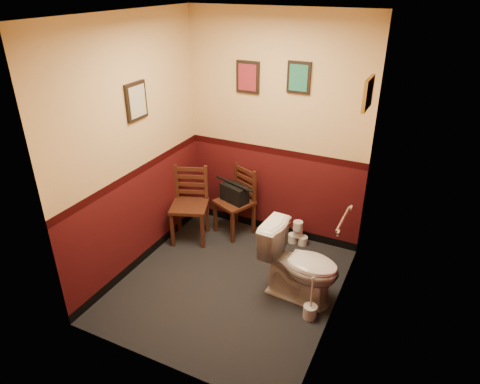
# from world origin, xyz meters

# --- Properties ---
(floor) EXTENTS (2.20, 2.40, 0.00)m
(floor) POSITION_xyz_m (0.00, 0.00, 0.00)
(floor) COLOR black
(floor) RESTS_ON ground
(ceiling) EXTENTS (2.20, 2.40, 0.00)m
(ceiling) POSITION_xyz_m (0.00, 0.00, 2.70)
(ceiling) COLOR silver
(ceiling) RESTS_ON ground
(wall_back) EXTENTS (2.20, 0.00, 2.70)m
(wall_back) POSITION_xyz_m (0.00, 1.20, 1.35)
(wall_back) COLOR #440E10
(wall_back) RESTS_ON ground
(wall_front) EXTENTS (2.20, 0.00, 2.70)m
(wall_front) POSITION_xyz_m (0.00, -1.20, 1.35)
(wall_front) COLOR #440E10
(wall_front) RESTS_ON ground
(wall_left) EXTENTS (0.00, 2.40, 2.70)m
(wall_left) POSITION_xyz_m (-1.10, 0.00, 1.35)
(wall_left) COLOR #440E10
(wall_left) RESTS_ON ground
(wall_right) EXTENTS (0.00, 2.40, 2.70)m
(wall_right) POSITION_xyz_m (1.10, 0.00, 1.35)
(wall_right) COLOR #440E10
(wall_right) RESTS_ON ground
(grab_bar) EXTENTS (0.05, 0.56, 0.06)m
(grab_bar) POSITION_xyz_m (1.07, 0.25, 0.95)
(grab_bar) COLOR silver
(grab_bar) RESTS_ON wall_right
(framed_print_back_a) EXTENTS (0.28, 0.04, 0.36)m
(framed_print_back_a) POSITION_xyz_m (-0.35, 1.18, 1.95)
(framed_print_back_a) COLOR black
(framed_print_back_a) RESTS_ON wall_back
(framed_print_back_b) EXTENTS (0.26, 0.04, 0.34)m
(framed_print_back_b) POSITION_xyz_m (0.25, 1.18, 2.00)
(framed_print_back_b) COLOR black
(framed_print_back_b) RESTS_ON wall_back
(framed_print_left) EXTENTS (0.04, 0.30, 0.38)m
(framed_print_left) POSITION_xyz_m (-1.08, 0.10, 1.85)
(framed_print_left) COLOR black
(framed_print_left) RESTS_ON wall_left
(framed_print_right) EXTENTS (0.04, 0.34, 0.28)m
(framed_print_right) POSITION_xyz_m (1.08, 0.60, 2.05)
(framed_print_right) COLOR olive
(framed_print_right) RESTS_ON wall_right
(toilet) EXTENTS (0.83, 0.51, 0.79)m
(toilet) POSITION_xyz_m (0.72, 0.14, 0.39)
(toilet) COLOR white
(toilet) RESTS_ON floor
(toilet_brush) EXTENTS (0.14, 0.14, 0.48)m
(toilet_brush) POSITION_xyz_m (0.93, -0.11, 0.08)
(toilet_brush) COLOR silver
(toilet_brush) RESTS_ON floor
(chair_left) EXTENTS (0.55, 0.55, 0.92)m
(chair_left) POSITION_xyz_m (-0.86, 0.63, 0.46)
(chair_left) COLOR #3D1D12
(chair_left) RESTS_ON floor
(chair_right) EXTENTS (0.54, 0.54, 0.87)m
(chair_right) POSITION_xyz_m (-0.41, 1.00, 0.44)
(chair_right) COLOR #3D1D12
(chair_right) RESTS_ON floor
(handbag) EXTENTS (0.38, 0.28, 0.25)m
(handbag) POSITION_xyz_m (-0.42, 0.96, 0.56)
(handbag) COLOR black
(handbag) RESTS_ON chair_right
(tp_stack) EXTENTS (0.25, 0.15, 0.32)m
(tp_stack) POSITION_xyz_m (0.40, 1.06, 0.13)
(tp_stack) COLOR silver
(tp_stack) RESTS_ON floor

